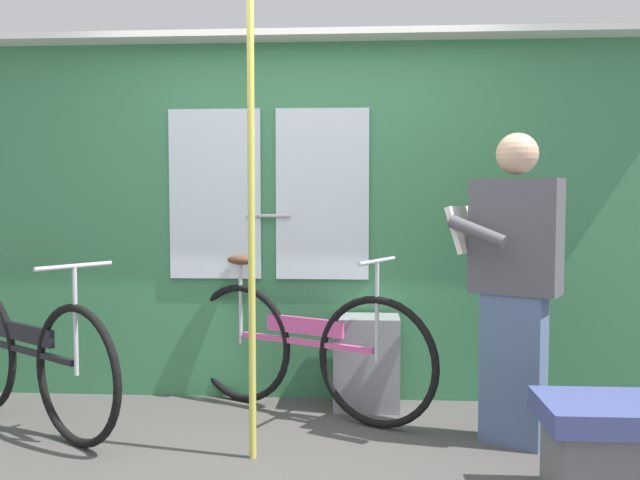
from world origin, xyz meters
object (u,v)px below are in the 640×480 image
(bicycle_near_door, at_px, (304,348))
(handrail_pole, at_px, (251,230))
(trash_bin_by_wall, at_px, (366,362))
(bicycle_leaning_behind, at_px, (26,357))
(bench_seat_corner, at_px, (623,450))
(passenger_reading_newspaper, at_px, (513,281))

(bicycle_near_door, relative_size, handrail_pole, 0.67)
(bicycle_near_door, bearing_deg, trash_bin_by_wall, 46.52)
(bicycle_leaning_behind, relative_size, bench_seat_corner, 2.14)
(trash_bin_by_wall, distance_m, handrail_pole, 1.35)
(passenger_reading_newspaper, distance_m, bench_seat_corner, 1.00)
(bicycle_near_door, distance_m, handrail_pole, 1.06)
(trash_bin_by_wall, xyz_separation_m, handrail_pole, (-0.58, -0.85, 0.87))
(bicycle_near_door, relative_size, bicycle_leaning_behind, 1.04)
(bicycle_near_door, bearing_deg, handrail_pole, -77.70)
(trash_bin_by_wall, bearing_deg, bicycle_near_door, -160.94)
(bicycle_leaning_behind, distance_m, handrail_pole, 1.62)
(bicycle_leaning_behind, xyz_separation_m, bench_seat_corner, (3.05, -0.81, -0.16))
(bicycle_leaning_behind, bearing_deg, passenger_reading_newspaper, 32.13)
(bicycle_near_door, height_order, bench_seat_corner, bicycle_near_door)
(bicycle_near_door, xyz_separation_m, passenger_reading_newspaper, (1.15, -0.43, 0.47))
(passenger_reading_newspaper, height_order, handrail_pole, handrail_pole)
(bicycle_leaning_behind, height_order, handrail_pole, handrail_pole)
(passenger_reading_newspaper, bearing_deg, bicycle_leaning_behind, 27.05)
(handrail_pole, bearing_deg, bicycle_leaning_behind, 164.09)
(handrail_pole, height_order, bench_seat_corner, handrail_pole)
(bicycle_near_door, distance_m, trash_bin_by_wall, 0.42)
(bicycle_near_door, relative_size, trash_bin_by_wall, 2.69)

